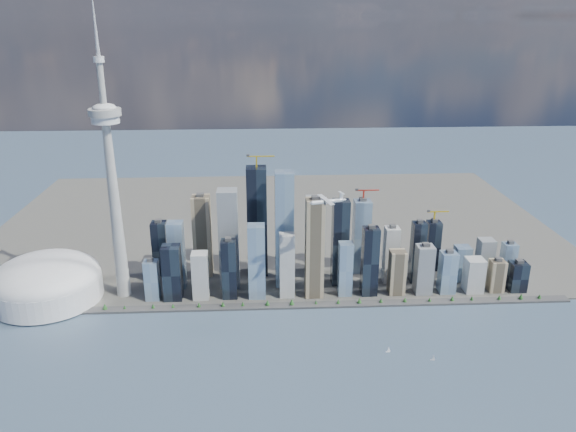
{
  "coord_description": "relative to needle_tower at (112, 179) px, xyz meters",
  "views": [
    {
      "loc": [
        -33.24,
        -677.13,
        511.87
      ],
      "look_at": [
        14.95,
        260.0,
        176.31
      ],
      "focal_mm": 35.0,
      "sensor_mm": 36.0,
      "label": 1
    }
  ],
  "objects": [
    {
      "name": "shoreline_trees",
      "position": [
        300.0,
        -60.0,
        -227.06
      ],
      "size": [
        960.53,
        7.2,
        8.8
      ],
      "color": "#3F2D1E",
      "rests_on": "seawall"
    },
    {
      "name": "ground",
      "position": [
        300.0,
        -310.0,
        -235.84
      ],
      "size": [
        4000.0,
        4000.0,
        0.0
      ],
      "primitive_type": "plane",
      "color": "#364B5F",
      "rests_on": "ground"
    },
    {
      "name": "sailboat_west",
      "position": [
        468.62,
        -218.08,
        -232.48
      ],
      "size": [
        7.53,
        2.26,
        10.46
      ],
      "rotation": [
        0.0,
        0.0,
        0.04
      ],
      "color": "silver",
      "rests_on": "ground"
    },
    {
      "name": "skyscraper_cluster",
      "position": [
        359.62,
        26.82,
        -157.07
      ],
      "size": [
        736.0,
        142.0,
        254.11
      ],
      "color": "black",
      "rests_on": "land"
    },
    {
      "name": "dome_stadium",
      "position": [
        -140.0,
        -10.0,
        -196.4
      ],
      "size": [
        200.0,
        200.0,
        86.0
      ],
      "color": "silver",
      "rests_on": "land"
    },
    {
      "name": "sailboat_east",
      "position": [
        533.96,
        -244.5,
        -232.49
      ],
      "size": [
        7.48,
        3.86,
        10.44
      ],
      "rotation": [
        0.0,
        0.0,
        -0.3
      ],
      "color": "silver",
      "rests_on": "ground"
    },
    {
      "name": "seawall",
      "position": [
        300.0,
        -60.0,
        -233.84
      ],
      "size": [
        1100.0,
        22.0,
        4.0
      ],
      "primitive_type": "cube",
      "color": "#383838",
      "rests_on": "ground"
    },
    {
      "name": "needle_tower",
      "position": [
        0.0,
        0.0,
        0.0
      ],
      "size": [
        56.0,
        56.0,
        550.5
      ],
      "color": "#999894",
      "rests_on": "land"
    },
    {
      "name": "airplane",
      "position": [
        379.29,
        -96.18,
        -17.19
      ],
      "size": [
        66.27,
        59.1,
        16.37
      ],
      "rotation": [
        0.0,
        0.0,
        0.27
      ],
      "color": "silver",
      "rests_on": "ground"
    },
    {
      "name": "land",
      "position": [
        300.0,
        390.0,
        -234.34
      ],
      "size": [
        1400.0,
        900.0,
        3.0
      ],
      "primitive_type": "cube",
      "color": "#4C4C47",
      "rests_on": "ground"
    }
  ]
}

